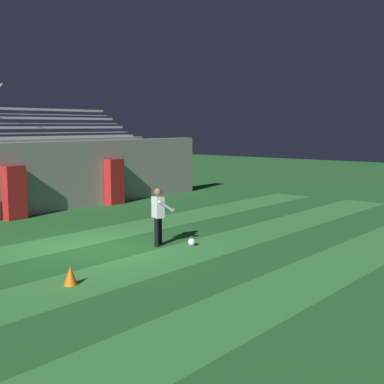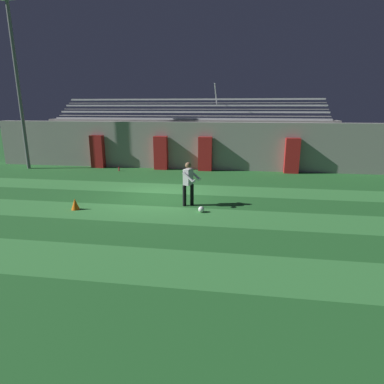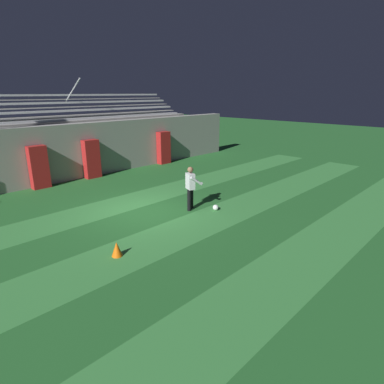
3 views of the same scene
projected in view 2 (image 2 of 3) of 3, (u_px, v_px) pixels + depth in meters
name	position (u px, v px, depth m)	size (l,w,h in m)	color
ground_plane	(158.00, 196.00, 13.59)	(80.00, 80.00, 0.00)	#236028
turf_stripe_near	(96.00, 261.00, 7.86)	(28.00, 1.84, 0.01)	#38843D
turf_stripe_mid	(142.00, 213.00, 11.36)	(28.00, 1.84, 0.01)	#38843D
turf_stripe_far	(165.00, 188.00, 14.87)	(28.00, 1.84, 0.01)	#38843D
back_wall	(184.00, 145.00, 19.44)	(24.00, 0.60, 2.80)	#999691
padding_pillar_gate_left	(161.00, 153.00, 19.21)	(0.80, 0.44, 1.98)	#B21E1E
padding_pillar_gate_right	(205.00, 154.00, 18.83)	(0.80, 0.44, 1.98)	#B21E1E
padding_pillar_far_left	(98.00, 152.00, 19.80)	(0.80, 0.44, 1.98)	#B21E1E
padding_pillar_far_right	(292.00, 156.00, 18.11)	(0.80, 0.44, 1.98)	#B21E1E
bleacher_stand	(190.00, 141.00, 21.32)	(18.00, 3.35, 5.03)	#999691
floodlight_pole	(15.00, 64.00, 18.19)	(0.90, 0.36, 9.74)	slate
goalkeeper	(189.00, 181.00, 12.06)	(0.68, 0.70, 1.67)	black
soccer_ball	(201.00, 209.00, 11.48)	(0.22, 0.22, 0.22)	white
traffic_cone	(75.00, 204.00, 11.76)	(0.30, 0.30, 0.42)	orange
water_bottle	(119.00, 169.00, 18.90)	(0.07, 0.07, 0.24)	red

